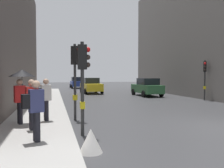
{
  "coord_description": "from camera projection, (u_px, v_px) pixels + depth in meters",
  "views": [
    {
      "loc": [
        -6.46,
        -8.05,
        2.09
      ],
      "look_at": [
        -1.65,
        11.52,
        1.31
      ],
      "focal_mm": 38.13,
      "sensor_mm": 36.0,
      "label": 1
    }
  ],
  "objects": [
    {
      "name": "traffic_light_mid_street",
      "position": [
        205.0,
        73.0,
        19.34
      ],
      "size": [
        0.37,
        0.44,
        3.28
      ],
      "color": "#2D2D2D",
      "rests_on": "ground"
    },
    {
      "name": "traffic_light_near_right",
      "position": [
        75.0,
        68.0,
        10.85
      ],
      "size": [
        0.45,
        0.36,
        3.5
      ],
      "color": "#2D2D2D",
      "rests_on": "ground"
    },
    {
      "name": "pedestrian_with_grey_backpack",
      "position": [
        35.0,
        107.0,
        6.84
      ],
      "size": [
        0.65,
        0.44,
        1.77
      ],
      "color": "black",
      "rests_on": "sidewalk_kerb"
    },
    {
      "name": "sidewalk_kerb",
      "position": [
        42.0,
        110.0,
        13.55
      ],
      "size": [
        2.67,
        40.0,
        0.16
      ],
      "primitive_type": "cube",
      "color": "#A8A5A0",
      "rests_on": "ground"
    },
    {
      "name": "warning_sign_triangle",
      "position": [
        91.0,
        141.0,
        6.36
      ],
      "size": [
        0.64,
        0.64,
        0.65
      ],
      "primitive_type": "cone",
      "color": "silver",
      "rests_on": "ground"
    },
    {
      "name": "pedestrian_with_black_backpack",
      "position": [
        45.0,
        97.0,
        9.97
      ],
      "size": [
        0.65,
        0.41,
        1.77
      ],
      "color": "black",
      "rests_on": "sidewalk_kerb"
    },
    {
      "name": "car_green_estate",
      "position": [
        147.0,
        87.0,
        23.51
      ],
      "size": [
        2.12,
        4.25,
        1.76
      ],
      "color": "#2D6038",
      "rests_on": "ground"
    },
    {
      "name": "car_blue_van",
      "position": [
        77.0,
        83.0,
        37.54
      ],
      "size": [
        2.07,
        4.23,
        1.76
      ],
      "color": "navy",
      "rests_on": "ground"
    },
    {
      "name": "car_yellow_taxi",
      "position": [
        91.0,
        86.0,
        26.93
      ],
      "size": [
        2.22,
        4.3,
        1.76
      ],
      "color": "yellow",
      "rests_on": "ground"
    },
    {
      "name": "pedestrian_in_red_jacket",
      "position": [
        32.0,
        102.0,
        8.33
      ],
      "size": [
        0.46,
        0.37,
        1.77
      ],
      "color": "black",
      "rests_on": "sidewalk_kerb"
    },
    {
      "name": "pedestrian_with_umbrella",
      "position": [
        21.0,
        81.0,
        9.33
      ],
      "size": [
        1.0,
        1.0,
        2.14
      ],
      "color": "black",
      "rests_on": "sidewalk_kerb"
    },
    {
      "name": "ground_plane",
      "position": [
        221.0,
        127.0,
        9.44
      ],
      "size": [
        120.0,
        120.0,
        0.0
      ],
      "primitive_type": "plane",
      "color": "#38383A"
    },
    {
      "name": "traffic_light_near_left",
      "position": [
        83.0,
        71.0,
        8.08
      ],
      "size": [
        0.43,
        0.24,
        3.21
      ],
      "color": "#2D2D2D",
      "rests_on": "ground"
    }
  ]
}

